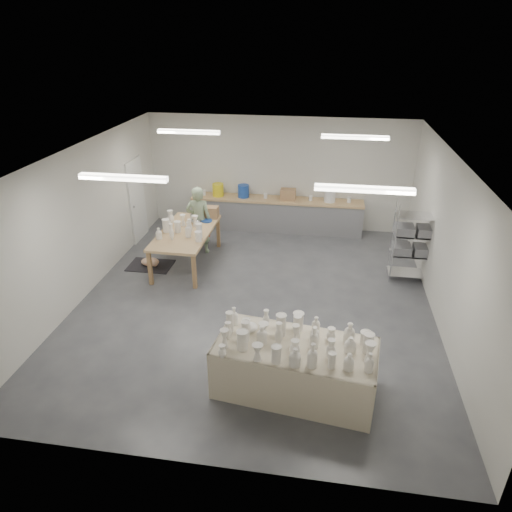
% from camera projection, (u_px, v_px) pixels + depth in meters
% --- Properties ---
extents(room, '(8.00, 8.02, 3.00)m').
position_uv_depth(room, '(250.00, 203.00, 8.50)').
color(room, '#424449').
rests_on(room, ground).
extents(back_counter, '(4.60, 0.60, 1.24)m').
position_uv_depth(back_counter, '(276.00, 213.00, 12.37)').
color(back_counter, tan).
rests_on(back_counter, ground).
extents(wire_shelf, '(0.88, 0.48, 1.80)m').
position_uv_depth(wire_shelf, '(413.00, 241.00, 9.72)').
color(wire_shelf, silver).
rests_on(wire_shelf, ground).
extents(drying_table, '(2.48, 1.41, 1.20)m').
position_uv_depth(drying_table, '(295.00, 366.00, 6.81)').
color(drying_table, olive).
rests_on(drying_table, ground).
extents(work_table, '(1.15, 2.26, 1.22)m').
position_uv_depth(work_table, '(187.00, 230.00, 10.45)').
color(work_table, tan).
rests_on(work_table, ground).
extents(rug, '(1.00, 0.70, 0.02)m').
position_uv_depth(rug, '(151.00, 265.00, 10.66)').
color(rug, black).
rests_on(rug, ground).
extents(cat, '(0.51, 0.44, 0.18)m').
position_uv_depth(cat, '(151.00, 262.00, 10.60)').
color(cat, white).
rests_on(cat, rug).
extents(potter, '(0.64, 0.44, 1.68)m').
position_uv_depth(potter, '(199.00, 220.00, 10.99)').
color(potter, '#8BA17D').
rests_on(potter, ground).
extents(red_stool, '(0.48, 0.48, 0.35)m').
position_uv_depth(red_stool, '(203.00, 236.00, 11.46)').
color(red_stool, '#A62A17').
rests_on(red_stool, ground).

